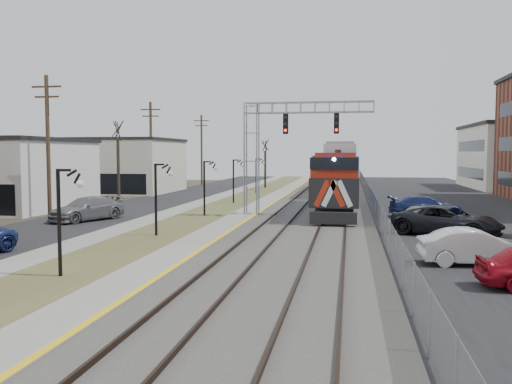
# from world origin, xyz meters

# --- Properties ---
(ground) EXTENTS (160.00, 160.00, 0.00)m
(ground) POSITION_xyz_m (0.00, 0.00, 0.00)
(ground) COLOR #473D2D
(ground) RESTS_ON ground
(street_west) EXTENTS (7.00, 120.00, 0.04)m
(street_west) POSITION_xyz_m (-11.50, 35.00, 0.02)
(street_west) COLOR black
(street_west) RESTS_ON ground
(sidewalk) EXTENTS (2.00, 120.00, 0.08)m
(sidewalk) POSITION_xyz_m (-7.00, 35.00, 0.04)
(sidewalk) COLOR gray
(sidewalk) RESTS_ON ground
(grass_median) EXTENTS (4.00, 120.00, 0.06)m
(grass_median) POSITION_xyz_m (-4.00, 35.00, 0.03)
(grass_median) COLOR #4E502A
(grass_median) RESTS_ON ground
(platform) EXTENTS (2.00, 120.00, 0.24)m
(platform) POSITION_xyz_m (-1.00, 35.00, 0.12)
(platform) COLOR gray
(platform) RESTS_ON ground
(ballast_bed) EXTENTS (8.00, 120.00, 0.20)m
(ballast_bed) POSITION_xyz_m (4.00, 35.00, 0.10)
(ballast_bed) COLOR #595651
(ballast_bed) RESTS_ON ground
(parking_lot) EXTENTS (16.00, 120.00, 0.04)m
(parking_lot) POSITION_xyz_m (16.00, 35.00, 0.02)
(parking_lot) COLOR black
(parking_lot) RESTS_ON ground
(platform_edge) EXTENTS (0.24, 120.00, 0.01)m
(platform_edge) POSITION_xyz_m (-0.12, 35.00, 0.24)
(platform_edge) COLOR gold
(platform_edge) RESTS_ON platform
(track_near) EXTENTS (1.58, 120.00, 0.15)m
(track_near) POSITION_xyz_m (2.00, 35.00, 0.28)
(track_near) COLOR #2D2119
(track_near) RESTS_ON ballast_bed
(track_far) EXTENTS (1.58, 120.00, 0.15)m
(track_far) POSITION_xyz_m (5.50, 35.00, 0.28)
(track_far) COLOR #2D2119
(track_far) RESTS_ON ballast_bed
(train) EXTENTS (3.00, 63.05, 5.33)m
(train) POSITION_xyz_m (5.50, 55.24, 2.88)
(train) COLOR #1633B5
(train) RESTS_ON ground
(signal_gantry) EXTENTS (9.00, 1.07, 8.15)m
(signal_gantry) POSITION_xyz_m (1.22, 27.99, 5.59)
(signal_gantry) COLOR gray
(signal_gantry) RESTS_ON ground
(lampposts) EXTENTS (0.14, 62.14, 4.00)m
(lampposts) POSITION_xyz_m (-4.00, 18.29, 2.00)
(lampposts) COLOR black
(lampposts) RESTS_ON ground
(utility_poles) EXTENTS (0.28, 80.28, 10.00)m
(utility_poles) POSITION_xyz_m (-14.50, 25.00, 5.00)
(utility_poles) COLOR #4C3823
(utility_poles) RESTS_ON ground
(fence) EXTENTS (0.04, 120.00, 1.60)m
(fence) POSITION_xyz_m (8.20, 35.00, 0.80)
(fence) COLOR gray
(fence) RESTS_ON ground
(bare_trees) EXTENTS (12.30, 42.30, 5.95)m
(bare_trees) POSITION_xyz_m (-12.66, 38.91, 2.70)
(bare_trees) COLOR #382D23
(bare_trees) RESTS_ON ground
(car_lot_b) EXTENTS (4.54, 1.84, 1.47)m
(car_lot_b) POSITION_xyz_m (11.48, 12.76, 0.73)
(car_lot_b) COLOR silver
(car_lot_b) RESTS_ON ground
(car_lot_c) EXTENTS (6.43, 4.89, 1.62)m
(car_lot_c) POSITION_xyz_m (11.77, 20.87, 0.81)
(car_lot_c) COLOR black
(car_lot_c) RESTS_ON ground
(car_lot_d) EXTENTS (5.38, 2.80, 1.49)m
(car_lot_d) POSITION_xyz_m (11.79, 29.63, 0.75)
(car_lot_d) COLOR navy
(car_lot_d) RESTS_ON ground
(car_lot_e) EXTENTS (5.13, 3.54, 1.62)m
(car_lot_e) POSITION_xyz_m (11.23, 22.23, 0.81)
(car_lot_e) COLOR slate
(car_lot_e) RESTS_ON ground
(car_street_b) EXTENTS (4.22, 5.88, 1.58)m
(car_street_b) POSITION_xyz_m (-11.03, 23.72, 0.79)
(car_street_b) COLOR slate
(car_street_b) RESTS_ON ground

